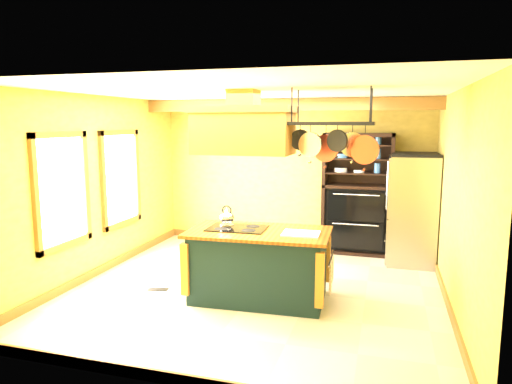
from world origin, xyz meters
The scene contains 15 objects.
floor centered at (0.00, 0.00, 0.00)m, with size 5.00×5.00×0.00m, color beige.
ceiling centered at (0.00, 0.00, 2.70)m, with size 5.00×5.00×0.00m, color white.
wall_back centered at (0.00, 2.50, 1.35)m, with size 5.00×0.02×2.70m, color #DABB4F.
wall_front centered at (0.00, -2.50, 1.35)m, with size 5.00×0.02×2.70m, color #DABB4F.
wall_left centered at (-2.50, 0.00, 1.35)m, with size 0.02×5.00×2.70m, color #DABB4F.
wall_right centered at (2.50, 0.00, 1.35)m, with size 0.02×5.00×2.70m, color #DABB4F.
ceiling_beam centered at (0.00, 1.70, 2.59)m, with size 5.00×0.15×0.20m, color #97642E.
window_near centered at (-2.47, -0.80, 1.40)m, with size 0.06×1.06×1.56m.
window_far centered at (-2.47, 0.60, 1.40)m, with size 0.06×1.06×1.56m.
kitchen_island centered at (0.13, -0.35, 0.47)m, with size 1.86×1.09×1.11m.
range_hood centered at (-0.07, -0.35, 2.23)m, with size 1.29×0.73×0.80m.
pot_rack centered at (1.04, -0.35, 2.16)m, with size 1.09×0.50×0.88m.
refrigerator centered at (2.10, 1.90, 0.86)m, with size 0.77×0.90×1.77m.
hutch centered at (1.20, 2.27, 0.83)m, with size 1.20×0.55×2.12m.
floor_register centered at (-1.31, -0.42, 0.01)m, with size 0.28×0.12×0.01m, color black.
Camera 1 is at (1.68, -5.86, 2.29)m, focal length 32.00 mm.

